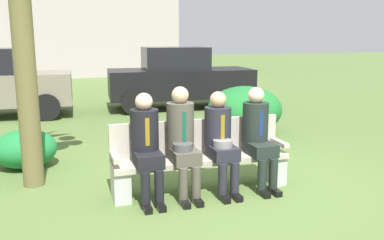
% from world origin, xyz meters
% --- Properties ---
extents(ground_plane, '(80.00, 80.00, 0.00)m').
position_xyz_m(ground_plane, '(0.00, 0.00, 0.00)').
color(ground_plane, '#526C35').
extents(park_bench, '(2.27, 0.44, 0.90)m').
position_xyz_m(park_bench, '(-0.28, 0.12, 0.43)').
color(park_bench, '#B7AD9E').
rests_on(park_bench, ground).
extents(seated_man_leftmost, '(0.34, 0.72, 1.29)m').
position_xyz_m(seated_man_leftmost, '(-1.01, -0.01, 0.72)').
color(seated_man_leftmost, black).
rests_on(seated_man_leftmost, ground).
extents(seated_man_centerleft, '(0.34, 0.72, 1.35)m').
position_xyz_m(seated_man_centerleft, '(-0.56, -0.01, 0.75)').
color(seated_man_centerleft, '#4C473D').
rests_on(seated_man_centerleft, ground).
extents(seated_man_centerright, '(0.34, 0.72, 1.27)m').
position_xyz_m(seated_man_centerright, '(-0.06, -0.01, 0.71)').
color(seated_man_centerright, '#23232D').
rests_on(seated_man_centerright, ground).
extents(seated_man_rightmost, '(0.34, 0.72, 1.31)m').
position_xyz_m(seated_man_rightmost, '(0.47, -0.00, 0.73)').
color(seated_man_rightmost, '#1E2823').
rests_on(seated_man_rightmost, ground).
extents(shrub_near_bench, '(0.93, 0.85, 0.58)m').
position_xyz_m(shrub_near_bench, '(-2.50, 1.79, 0.29)').
color(shrub_near_bench, '#1E7737').
rests_on(shrub_near_bench, ground).
extents(shrub_mid_lawn, '(1.55, 1.42, 0.97)m').
position_xyz_m(shrub_mid_lawn, '(1.64, 2.88, 0.48)').
color(shrub_mid_lawn, '#1F6E2D').
rests_on(shrub_mid_lawn, ground).
extents(parked_car_far, '(4.01, 1.96, 1.68)m').
position_xyz_m(parked_car_far, '(1.22, 6.22, 0.84)').
color(parked_car_far, black).
rests_on(parked_car_far, ground).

